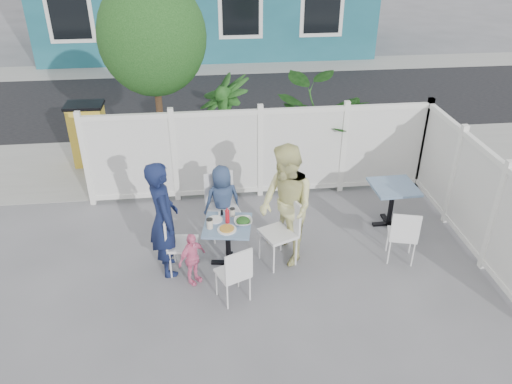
{
  "coord_description": "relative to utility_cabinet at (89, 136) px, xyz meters",
  "views": [
    {
      "loc": [
        -0.82,
        -5.26,
        4.46
      ],
      "look_at": [
        -0.14,
        0.86,
        0.94
      ],
      "focal_mm": 35.0,
      "sensor_mm": 36.0,
      "label": 1
    }
  ],
  "objects": [
    {
      "name": "pepper_shaker",
      "position": [
        2.41,
        -3.28,
        0.12
      ],
      "size": [
        0.03,
        0.03,
        0.07
      ],
      "primitive_type": "cylinder",
      "color": "black",
      "rests_on": "main_table"
    },
    {
      "name": "street",
      "position": [
        3.06,
        3.5,
        -0.59
      ],
      "size": [
        24.0,
        5.0,
        0.01
      ],
      "primitive_type": "cube",
      "color": "black",
      "rests_on": "ground"
    },
    {
      "name": "utility_cabinet",
      "position": [
        0.0,
        0.0,
        0.0
      ],
      "size": [
        0.65,
        0.47,
        1.19
      ],
      "primitive_type": "cube",
      "rotation": [
        0.0,
        0.0,
        -0.01
      ],
      "color": "gold",
      "rests_on": "ground"
    },
    {
      "name": "chair_right",
      "position": [
        3.26,
        -3.52,
        -0.01
      ],
      "size": [
        0.58,
        0.59,
        1.0
      ],
      "rotation": [
        0.0,
        0.0,
        1.98
      ],
      "color": "white",
      "rests_on": "ground"
    },
    {
      "name": "far_sidewalk",
      "position": [
        3.06,
        6.6,
        -0.59
      ],
      "size": [
        24.0,
        1.6,
        0.01
      ],
      "primitive_type": "cube",
      "color": "gray",
      "rests_on": "ground"
    },
    {
      "name": "fence_back",
      "position": [
        3.16,
        -1.6,
        0.19
      ],
      "size": [
        5.86,
        0.08,
        1.6
      ],
      "color": "white",
      "rests_on": "ground"
    },
    {
      "name": "coffee_cup_b",
      "position": [
        2.56,
        -3.33,
        0.14
      ],
      "size": [
        0.07,
        0.07,
        0.11
      ],
      "primitive_type": "cylinder",
      "color": "beige",
      "rests_on": "main_table"
    },
    {
      "name": "ketchup_bottle",
      "position": [
        2.48,
        -3.49,
        0.18
      ],
      "size": [
        0.06,
        0.06,
        0.19
      ],
      "primitive_type": "cylinder",
      "color": "red",
      "rests_on": "main_table"
    },
    {
      "name": "near_sidewalk",
      "position": [
        3.06,
        -0.2,
        -0.59
      ],
      "size": [
        24.0,
        2.6,
        0.01
      ],
      "primitive_type": "cube",
      "color": "gray",
      "rests_on": "ground"
    },
    {
      "name": "chair_spare",
      "position": [
        4.93,
        -3.75,
        -0.1
      ],
      "size": [
        0.47,
        0.46,
        0.85
      ],
      "rotation": [
        0.0,
        0.0,
        -0.27
      ],
      "color": "white",
      "rests_on": "ground"
    },
    {
      "name": "chair_left",
      "position": [
        1.78,
        -3.59,
        -0.07
      ],
      "size": [
        0.44,
        0.45,
        0.9
      ],
      "rotation": [
        0.0,
        0.0,
        -1.68
      ],
      "color": "white",
      "rests_on": "ground"
    },
    {
      "name": "tree",
      "position": [
        1.46,
        -0.7,
        2.0
      ],
      "size": [
        1.8,
        1.62,
        3.59
      ],
      "color": "#382316",
      "rests_on": "ground"
    },
    {
      "name": "boy",
      "position": [
        2.45,
        -2.75,
        -0.02
      ],
      "size": [
        0.65,
        0.51,
        1.16
      ],
      "primitive_type": "imported",
      "rotation": [
        0.0,
        0.0,
        3.42
      ],
      "color": "navy",
      "rests_on": "ground"
    },
    {
      "name": "woman",
      "position": [
        3.3,
        -3.48,
        0.29
      ],
      "size": [
        0.91,
        1.03,
        1.77
      ],
      "primitive_type": "imported",
      "rotation": [
        0.0,
        0.0,
        -1.24
      ],
      "color": "#D3CF41",
      "rests_on": "ground"
    },
    {
      "name": "plate_side",
      "position": [
        2.31,
        -3.41,
        0.09
      ],
      "size": [
        0.21,
        0.21,
        0.01
      ],
      "primitive_type": "cylinder",
      "color": "white",
      "rests_on": "main_table"
    },
    {
      "name": "toddler",
      "position": [
        1.98,
        -3.87,
        -0.21
      ],
      "size": [
        0.46,
        0.45,
        0.78
      ],
      "primitive_type": "imported",
      "rotation": [
        0.0,
        0.0,
        0.75
      ],
      "color": "pink",
      "rests_on": "ground"
    },
    {
      "name": "ground",
      "position": [
        3.06,
        -4.0,
        -0.6
      ],
      "size": [
        80.0,
        80.0,
        0.0
      ],
      "primitive_type": "plane",
      "color": "slate"
    },
    {
      "name": "fence_right",
      "position": [
        6.06,
        -3.4,
        0.19
      ],
      "size": [
        0.08,
        3.66,
        1.6
      ],
      "rotation": [
        0.0,
        0.0,
        1.57
      ],
      "color": "white",
      "rests_on": "ground"
    },
    {
      "name": "chair_back",
      "position": [
        2.43,
        -2.7,
        -0.02
      ],
      "size": [
        0.53,
        0.52,
        0.99
      ],
      "rotation": [
        0.0,
        0.0,
        3.35
      ],
      "color": "white",
      "rests_on": "ground"
    },
    {
      "name": "potted_shrub_b",
      "position": [
        4.34,
        -1.0,
        0.33
      ],
      "size": [
        1.99,
        1.84,
        1.85
      ],
      "primitive_type": "imported",
      "rotation": [
        0.0,
        0.0,
        2.87
      ],
      "color": "#133B11",
      "rests_on": "ground"
    },
    {
      "name": "chair_near",
      "position": [
        2.52,
        -4.32,
        -0.11
      ],
      "size": [
        0.5,
        0.49,
        0.84
      ],
      "rotation": [
        0.0,
        0.0,
        0.42
      ],
      "color": "white",
      "rests_on": "ground"
    },
    {
      "name": "spare_table",
      "position": [
        5.11,
        -2.79,
        -0.04
      ],
      "size": [
        0.7,
        0.7,
        0.71
      ],
      "rotation": [
        0.0,
        0.0,
        0.03
      ],
      "color": "#49638F",
      "rests_on": "ground"
    },
    {
      "name": "main_table",
      "position": [
        2.48,
        -3.54,
        -0.07
      ],
      "size": [
        0.74,
        0.74,
        0.68
      ],
      "rotation": [
        0.0,
        0.0,
        -0.16
      ],
      "color": "#49638F",
      "rests_on": "ground"
    },
    {
      "name": "plate_main",
      "position": [
        2.46,
        -3.68,
        0.09
      ],
      "size": [
        0.26,
        0.26,
        0.02
      ],
      "primitive_type": "cylinder",
      "color": "white",
      "rests_on": "main_table"
    },
    {
      "name": "potted_shrub_a",
      "position": [
        2.61,
        -0.9,
        0.38
      ],
      "size": [
        1.42,
        1.42,
        1.95
      ],
      "primitive_type": "imported",
      "rotation": [
        0.0,
        0.0,
        5.09
      ],
      "color": "#133B11",
      "rests_on": "ground"
    },
    {
      "name": "salt_shaker",
      "position": [
        2.38,
        -3.31,
        0.12
      ],
      "size": [
        0.03,
        0.03,
        0.07
      ],
      "primitive_type": "cylinder",
      "color": "white",
      "rests_on": "main_table"
    },
    {
      "name": "coffee_cup_a",
      "position": [
        2.23,
        -3.6,
        0.15
      ],
      "size": [
        0.09,
        0.09,
        0.13
      ],
      "primitive_type": "cylinder",
      "color": "beige",
      "rests_on": "main_table"
    },
    {
      "name": "man",
      "position": [
        1.62,
        -3.55,
        0.24
      ],
      "size": [
        0.53,
        0.69,
        1.68
      ],
      "primitive_type": "imported",
      "rotation": [
        0.0,
        0.0,
        1.81
      ],
      "color": "#131C41",
      "rests_on": "ground"
    },
    {
      "name": "salad_bowl",
      "position": [
        2.69,
        -3.54,
        0.11
      ],
      "size": [
        0.25,
        0.25,
        0.06
      ],
      "primitive_type": "imported",
      "color": "white",
      "rests_on": "main_table"
    }
  ]
}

